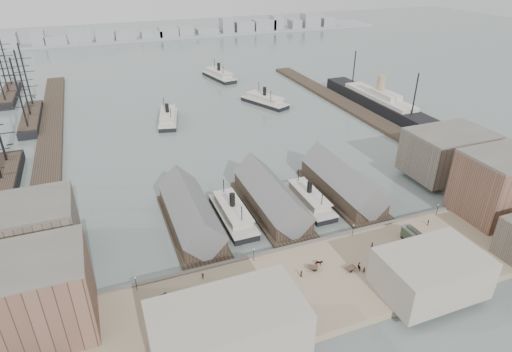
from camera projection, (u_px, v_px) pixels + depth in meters
name	position (u px, v px, depth m)	size (l,w,h in m)	color
ground	(294.00, 240.00, 123.54)	(900.00, 900.00, 0.00)	#576563
quay	(329.00, 281.00, 106.61)	(180.00, 30.00, 2.00)	#8B785E
seawall	(302.00, 247.00, 118.72)	(180.00, 1.20, 2.30)	#59544C
west_wharf	(50.00, 143.00, 183.74)	(10.00, 220.00, 1.60)	#2D231C
east_wharf	(354.00, 109.00, 222.25)	(10.00, 180.00, 1.60)	#2D231C
ferry_shed_west	(191.00, 214.00, 126.94)	(14.00, 42.00, 12.60)	#2D231C
ferry_shed_center	(271.00, 198.00, 135.27)	(14.00, 42.00, 12.60)	#2D231C
ferry_shed_east	(342.00, 183.00, 143.59)	(14.00, 42.00, 12.60)	#2D231C
warehouse_west_front	(8.00, 304.00, 86.10)	(32.00, 18.00, 18.00)	brown
warehouse_west_back	(23.00, 231.00, 111.73)	(26.00, 20.00, 14.00)	#60564C
warehouse_east_front	(509.00, 183.00, 129.41)	(30.00, 18.00, 19.00)	brown
warehouse_east_back	(448.00, 153.00, 153.22)	(28.00, 20.00, 15.00)	#60564C
street_bldg_center	(431.00, 273.00, 100.32)	(24.00, 16.00, 10.00)	gray
street_bldg_west	(228.00, 331.00, 83.84)	(30.00, 16.00, 12.00)	gray
lamp_post_far_w	(136.00, 281.00, 101.16)	(0.44, 0.44, 3.92)	black
lamp_post_near_w	(254.00, 252.00, 110.77)	(0.44, 0.44, 3.92)	black
lamp_post_near_e	(353.00, 228.00, 120.38)	(0.44, 0.44, 3.92)	black
lamp_post_far_e	(438.00, 208.00, 129.98)	(0.44, 0.44, 3.92)	black
far_shore	(135.00, 35.00, 396.18)	(500.00, 40.00, 15.72)	gray
ferry_docked_west	(233.00, 213.00, 131.90)	(8.09, 26.97, 9.63)	black
ferry_docked_east	(309.00, 199.00, 139.68)	(7.63, 25.44, 9.09)	black
ferry_open_near	(168.00, 118.00, 206.67)	(14.24, 28.70, 9.84)	black
ferry_open_mid	(265.00, 100.00, 230.08)	(19.55, 29.57, 10.20)	black
ferry_open_far	(219.00, 75.00, 275.80)	(15.33, 31.82, 10.92)	black
sailing_ship_near	(0.00, 192.00, 141.97)	(9.57, 65.92, 39.34)	black
sailing_ship_mid	(31.00, 117.00, 206.76)	(8.38, 48.39, 34.43)	black
sailing_ship_far	(9.00, 94.00, 240.26)	(8.28, 46.00, 34.04)	black
ocean_steamer	(379.00, 101.00, 224.07)	(11.93, 87.17, 17.43)	black
tram	(417.00, 241.00, 116.36)	(3.02, 11.13, 3.95)	black
horse_cart_left	(161.00, 297.00, 99.01)	(4.69, 3.81, 1.72)	black
horse_cart_center	(317.00, 264.00, 109.44)	(4.91, 3.04, 1.60)	black
horse_cart_right	(358.00, 267.00, 108.49)	(4.79, 2.30, 1.64)	black
pedestrian_0	(148.00, 310.00, 95.54)	(0.60, 0.44, 1.64)	black
pedestrian_1	(154.00, 318.00, 93.61)	(0.82, 0.64, 1.68)	black
pedestrian_2	(203.00, 276.00, 105.45)	(1.09, 0.63, 1.69)	black
pedestrian_3	(279.00, 316.00, 94.00)	(0.94, 0.39, 1.61)	black
pedestrian_4	(301.00, 274.00, 106.32)	(0.83, 0.54, 1.70)	black
pedestrian_5	(364.00, 270.00, 107.41)	(0.65, 0.47, 1.77)	black
pedestrian_6	(372.00, 245.00, 116.67)	(0.81, 0.63, 1.66)	black
pedestrian_7	(466.00, 257.00, 112.10)	(1.05, 0.60, 1.62)	black
pedestrian_8	(428.00, 222.00, 126.20)	(1.05, 0.44, 1.80)	black
pedestrian_9	(509.00, 226.00, 124.85)	(0.80, 0.52, 1.63)	black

